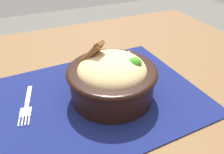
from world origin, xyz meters
The scene contains 4 objects.
table centered at (0.00, 0.00, 0.67)m, with size 1.06×0.90×0.74m.
placemat centered at (0.03, 0.00, 0.74)m, with size 0.48×0.34×0.00m, color #11194C.
bowl centered at (-0.02, 0.01, 0.79)m, with size 0.20×0.20×0.12m.
fork centered at (0.16, -0.03, 0.74)m, with size 0.04×0.12×0.00m.
Camera 1 is at (0.13, 0.36, 1.05)m, focal length 35.77 mm.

